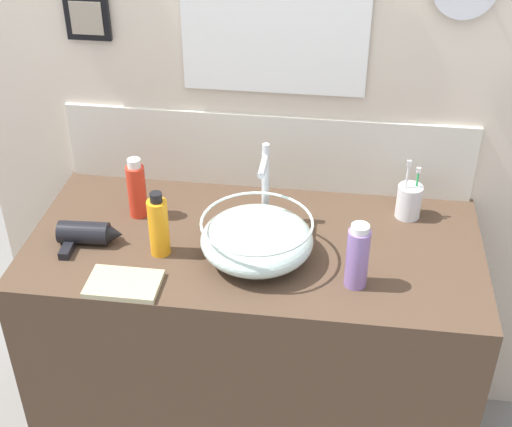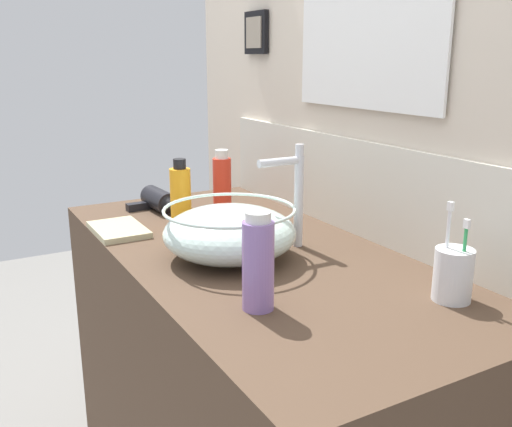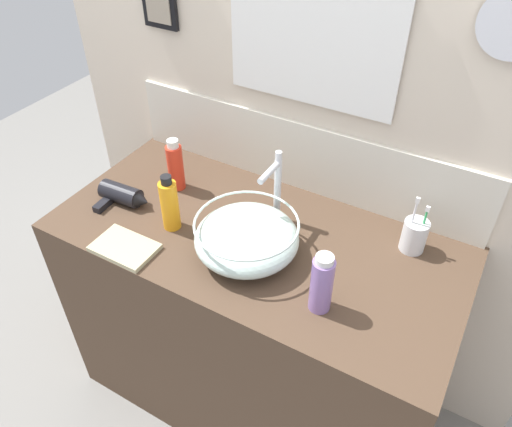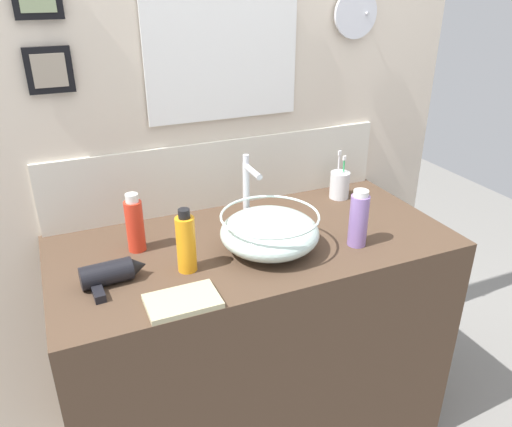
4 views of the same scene
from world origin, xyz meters
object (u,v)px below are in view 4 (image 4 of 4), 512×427
Objects in this scene: lotion_bottle at (135,224)px; hand_towel at (183,301)px; glass_bowl_sink at (270,232)px; toothbrush_cup at (340,185)px; faucet at (248,187)px; spray_bottle at (359,219)px; shampoo_bottle at (186,243)px; hair_drier at (111,273)px.

lotion_bottle is 0.99× the size of hand_towel.
glass_bowl_sink is 0.52m from toothbrush_cup.
faucet is 0.39m from spray_bottle.
shampoo_bottle is at bearing 172.92° from spray_bottle.
hand_towel is (-0.35, -0.18, -0.06)m from glass_bowl_sink.
shampoo_bottle is 0.20m from hand_towel.
spray_bottle is (0.28, -0.08, 0.03)m from glass_bowl_sink.
hair_drier is 0.23m from shampoo_bottle.
hand_towel is at bearing -110.93° from shampoo_bottle.
faucet is 1.33× the size of hand_towel.
hair_drier is 0.97× the size of hand_towel.
hair_drier is at bearing 175.69° from shampoo_bottle.
faucet is 1.30× the size of shampoo_bottle.
hand_towel is at bearing -171.45° from spray_bottle.
hair_drier is 0.21m from lotion_bottle.
lotion_bottle is at bearing 98.62° from hand_towel.
spray_bottle is at bearing -7.08° from shampoo_bottle.
lotion_bottle is (-0.12, 0.19, -0.00)m from shampoo_bottle.
toothbrush_cup is at bearing 16.15° from hair_drier.
spray_bottle is 0.96× the size of shampoo_bottle.
shampoo_bottle is (-0.57, 0.07, -0.00)m from spray_bottle.
faucet is at bearing 1.31° from lotion_bottle.
faucet reaches higher than hand_towel.
hair_drier is at bearing 179.40° from glass_bowl_sink.
hair_drier is 0.24m from hand_towel.
shampoo_bottle reaches higher than spray_bottle.
faucet is 1.36× the size of spray_bottle.
glass_bowl_sink is at bearing -23.68° from lotion_bottle.
glass_bowl_sink reaches higher than hair_drier.
spray_bottle is (-0.16, -0.36, 0.04)m from toothbrush_cup.
toothbrush_cup is 0.85m from lotion_bottle.
shampoo_bottle is at bearing 69.07° from hand_towel.
faucet is 0.46m from toothbrush_cup.
toothbrush_cup reaches higher than hand_towel.
spray_bottle is 0.98× the size of lotion_bottle.
faucet is at bearing 34.71° from shampoo_bottle.
lotion_bottle reaches higher than spray_bottle.
glass_bowl_sink is 1.58× the size of shampoo_bottle.
lotion_bottle is at bearing 121.98° from shampoo_bottle.
shampoo_bottle reaches higher than toothbrush_cup.
glass_bowl_sink is 0.20m from faucet.
faucet reaches higher than spray_bottle.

